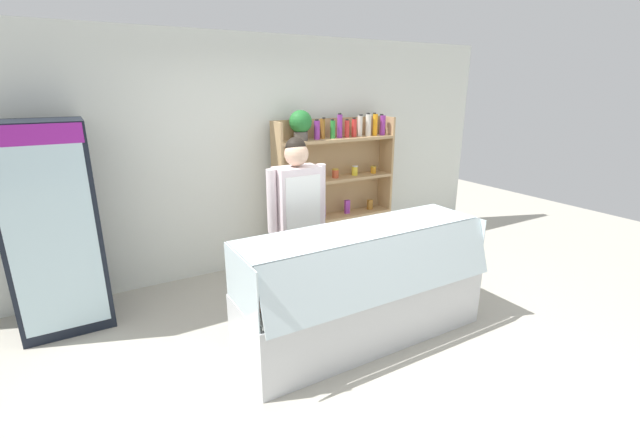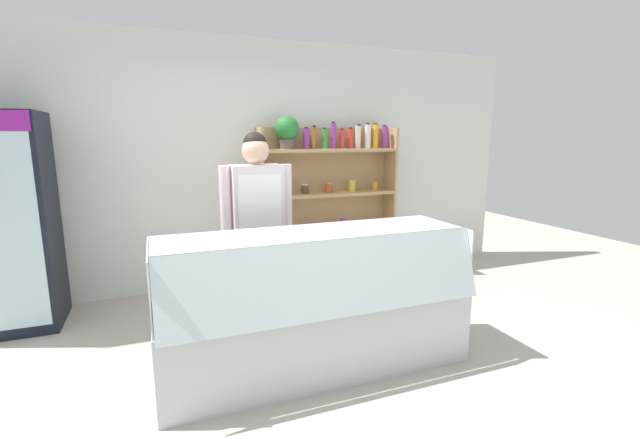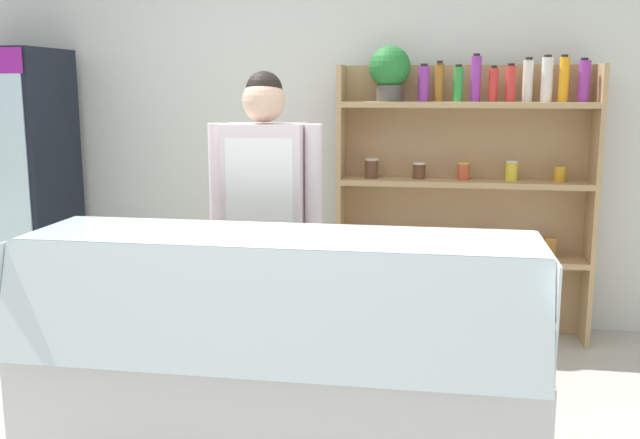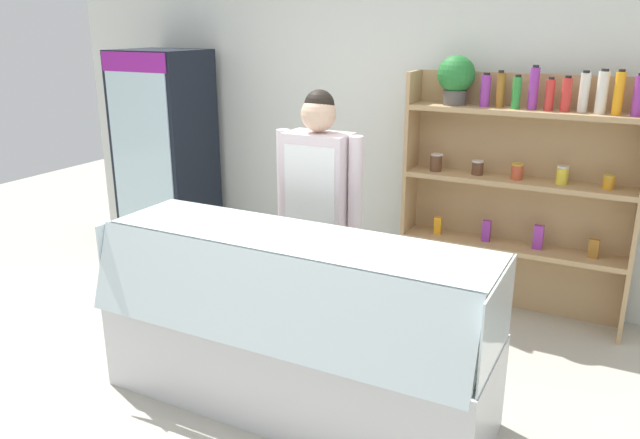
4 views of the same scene
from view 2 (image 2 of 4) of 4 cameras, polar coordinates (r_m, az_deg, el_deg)
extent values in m
plane|color=#B7B2A3|center=(3.32, -1.82, -19.08)|extent=(12.00, 12.00, 0.00)
cube|color=silver|center=(4.87, -10.05, 7.16)|extent=(6.80, 0.10, 2.70)
cube|color=black|center=(4.53, -36.44, -0.40)|extent=(0.73, 0.62, 1.87)
cylinder|color=orange|center=(4.43, -36.37, -8.73)|extent=(0.06, 0.06, 0.16)
cylinder|color=#3356B2|center=(4.38, -33.77, -8.70)|extent=(0.06, 0.06, 0.15)
cylinder|color=orange|center=(4.29, -36.17, -2.13)|extent=(0.07, 0.07, 0.21)
cylinder|color=#9E6623|center=(4.25, -34.17, -2.12)|extent=(0.06, 0.06, 0.19)
cylinder|color=red|center=(4.19, -35.25, 4.55)|extent=(0.05, 0.05, 0.21)
cube|color=tan|center=(5.01, 0.58, 2.02)|extent=(1.61, 0.02, 1.76)
cube|color=tan|center=(4.65, -7.87, 1.20)|extent=(0.03, 0.28, 1.76)
cube|color=tan|center=(5.24, 9.23, 2.26)|extent=(0.03, 0.28, 1.76)
cube|color=tan|center=(4.96, 1.17, -2.24)|extent=(1.55, 0.28, 0.04)
cube|color=tan|center=(4.87, 1.20, 3.41)|extent=(1.55, 0.28, 0.04)
cube|color=tan|center=(4.83, 1.22, 9.22)|extent=(1.55, 0.28, 0.04)
cylinder|color=#4C4742|center=(4.66, -4.38, 9.98)|extent=(0.16, 0.16, 0.10)
sphere|color=#226F2D|center=(4.66, -4.41, 11.99)|extent=(0.26, 0.26, 0.26)
cylinder|color=purple|center=(4.72, -1.84, 10.72)|extent=(0.07, 0.07, 0.22)
cylinder|color=black|center=(4.73, -1.87, 12.13)|extent=(0.05, 0.05, 0.02)
cylinder|color=#9E6623|center=(4.79, -0.87, 10.84)|extent=(0.06, 0.06, 0.24)
cylinder|color=black|center=(4.76, -0.75, 12.35)|extent=(0.04, 0.04, 0.02)
cylinder|color=#2D8C38|center=(4.79, 0.65, 10.69)|extent=(0.06, 0.06, 0.21)
cylinder|color=black|center=(4.80, 0.58, 12.06)|extent=(0.04, 0.04, 0.02)
cylinder|color=purple|center=(4.84, 1.80, 11.08)|extent=(0.06, 0.06, 0.28)
cylinder|color=black|center=(4.84, 1.79, 12.81)|extent=(0.04, 0.04, 0.02)
cylinder|color=red|center=(4.88, 2.97, 10.64)|extent=(0.06, 0.06, 0.20)
cylinder|color=black|center=(4.89, 2.96, 11.93)|extent=(0.04, 0.04, 0.02)
cylinder|color=red|center=(4.92, 4.11, 10.70)|extent=(0.06, 0.06, 0.22)
cylinder|color=black|center=(4.93, 4.08, 12.06)|extent=(0.04, 0.04, 0.02)
cylinder|color=silver|center=(4.99, 5.09, 10.90)|extent=(0.06, 0.06, 0.25)
cylinder|color=black|center=(4.98, 5.21, 12.45)|extent=(0.04, 0.04, 0.02)
cylinder|color=silver|center=(5.01, 6.38, 10.95)|extent=(0.07, 0.07, 0.27)
cylinder|color=black|center=(5.02, 6.35, 12.57)|extent=(0.05, 0.05, 0.02)
cylinder|color=orange|center=(5.05, 7.44, 10.93)|extent=(0.06, 0.06, 0.27)
cylinder|color=black|center=(5.07, 7.36, 12.54)|extent=(0.04, 0.04, 0.02)
cylinder|color=purple|center=(5.10, 8.65, 10.79)|extent=(0.07, 0.07, 0.25)
cylinder|color=black|center=(5.13, 8.53, 12.27)|extent=(0.05, 0.05, 0.02)
cylinder|color=brown|center=(4.65, -5.49, 3.95)|extent=(0.09, 0.09, 0.12)
cylinder|color=silver|center=(4.66, -5.55, 4.75)|extent=(0.09, 0.09, 0.01)
cylinder|color=brown|center=(4.76, -2.03, 4.04)|extent=(0.08, 0.08, 0.09)
cylinder|color=silver|center=(4.75, -2.00, 4.66)|extent=(0.08, 0.08, 0.01)
cylinder|color=#BF4C2D|center=(4.85, 1.16, 4.21)|extent=(0.08, 0.08, 0.10)
cylinder|color=gold|center=(4.85, 1.15, 4.88)|extent=(0.08, 0.08, 0.01)
cylinder|color=yellow|center=(4.98, 4.30, 4.43)|extent=(0.08, 0.08, 0.11)
cylinder|color=silver|center=(4.97, 4.35, 5.15)|extent=(0.08, 0.08, 0.01)
cylinder|color=orange|center=(5.11, 7.31, 4.36)|extent=(0.07, 0.07, 0.08)
cylinder|color=gold|center=(5.10, 7.32, 4.88)|extent=(0.07, 0.07, 0.01)
cube|color=orange|center=(4.76, -4.99, -1.80)|extent=(0.06, 0.04, 0.13)
cube|color=purple|center=(4.87, -0.83, -1.30)|extent=(0.06, 0.04, 0.16)
cube|color=purple|center=(5.00, 3.13, -0.87)|extent=(0.07, 0.04, 0.18)
cube|color=#9E6623|center=(5.17, 6.85, -0.80)|extent=(0.07, 0.04, 0.13)
cube|color=silver|center=(3.21, -0.54, -14.63)|extent=(2.20, 0.69, 0.55)
cube|color=white|center=(3.09, -0.55, -9.70)|extent=(2.14, 0.63, 0.03)
cube|color=silver|center=(2.74, 1.88, -7.93)|extent=(2.16, 0.16, 0.47)
cube|color=silver|center=(3.01, -0.90, -1.71)|extent=(2.16, 0.53, 0.01)
cube|color=silver|center=(2.85, -21.72, -7.96)|extent=(0.01, 0.65, 0.45)
cube|color=silver|center=(3.54, 16.19, -3.96)|extent=(0.01, 0.65, 0.45)
cube|color=beige|center=(2.98, -17.63, -10.11)|extent=(0.16, 0.13, 0.06)
cube|color=white|center=(2.79, -17.33, -11.68)|extent=(0.05, 0.03, 0.02)
cube|color=beige|center=(3.01, -11.91, -9.68)|extent=(0.17, 0.14, 0.05)
cube|color=white|center=(2.82, -11.20, -11.14)|extent=(0.05, 0.03, 0.02)
cube|color=tan|center=(3.07, -6.37, -9.13)|extent=(0.16, 0.12, 0.05)
cube|color=white|center=(2.88, -5.29, -10.49)|extent=(0.05, 0.03, 0.02)
cube|color=tan|center=(3.15, -1.09, -8.52)|extent=(0.16, 0.14, 0.05)
cube|color=white|center=(2.97, 0.31, -9.77)|extent=(0.05, 0.03, 0.02)
cube|color=tan|center=(3.26, 3.86, -7.82)|extent=(0.16, 0.10, 0.06)
cube|color=white|center=(3.08, 5.51, -9.02)|extent=(0.05, 0.03, 0.02)
cube|color=tan|center=(3.39, 8.45, -7.18)|extent=(0.17, 0.11, 0.05)
cube|color=white|center=(3.22, 10.28, -8.26)|extent=(0.05, 0.03, 0.02)
cube|color=beige|center=(3.54, 12.65, -6.61)|extent=(0.17, 0.12, 0.04)
cube|color=white|center=(3.38, 14.62, -7.52)|extent=(0.05, 0.03, 0.02)
cylinder|color=#A35B4C|center=(2.79, -18.00, -10.75)|extent=(0.18, 0.14, 0.14)
cylinder|color=tan|center=(2.81, -13.44, -10.57)|extent=(0.16, 0.12, 0.12)
cylinder|color=tan|center=(2.84, -9.00, -9.74)|extent=(0.20, 0.19, 0.16)
cylinder|color=white|center=(3.21, 9.26, -7.05)|extent=(0.07, 0.07, 0.18)
cylinder|color=white|center=(3.26, 10.80, -6.49)|extent=(0.07, 0.07, 0.22)
cylinder|color=#383D51|center=(3.75, -9.47, -8.94)|extent=(0.13, 0.13, 0.79)
cylinder|color=#383D51|center=(3.79, -6.74, -8.66)|extent=(0.13, 0.13, 0.79)
cube|color=silver|center=(3.59, -8.41, 2.04)|extent=(0.42, 0.24, 0.65)
cube|color=white|center=(3.54, -7.80, -3.80)|extent=(0.35, 0.01, 1.21)
cylinder|color=silver|center=(3.54, -12.49, 2.30)|extent=(0.09, 0.09, 0.58)
cylinder|color=silver|center=(3.65, -4.48, 2.79)|extent=(0.09, 0.09, 0.58)
sphere|color=#D8AD8E|center=(3.55, -8.61, 9.09)|extent=(0.22, 0.22, 0.22)
sphere|color=black|center=(3.56, -8.67, 9.99)|extent=(0.19, 0.19, 0.19)
camera|label=1|loc=(1.10, -114.71, 21.81)|focal=24.00mm
camera|label=3|loc=(1.67, 73.64, 1.73)|focal=40.00mm
camera|label=4|loc=(2.62, 70.27, 13.38)|focal=35.00mm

